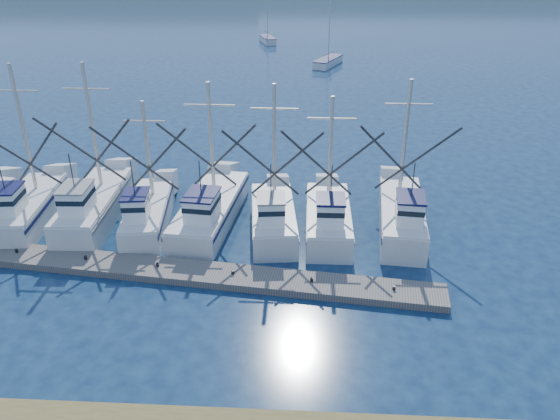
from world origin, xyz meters
name	(u,v)px	position (x,y,z in m)	size (l,w,h in m)	color
ground	(338,350)	(0.00, 0.00, 0.00)	(500.00, 500.00, 0.00)	#0D1C3A
floating_dock	(158,270)	(-9.10, 5.41, 0.19)	(29.15, 1.94, 0.39)	#65605B
trawler_fleet	(179,212)	(-9.06, 10.39, 0.99)	(29.44, 9.39, 9.34)	silver
sailboat_near	(328,62)	(0.93, 56.87, 0.49)	(4.19, 6.82, 8.10)	silver
sailboat_far	(268,40)	(-8.53, 73.83, 0.50)	(3.21, 5.72, 8.10)	silver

